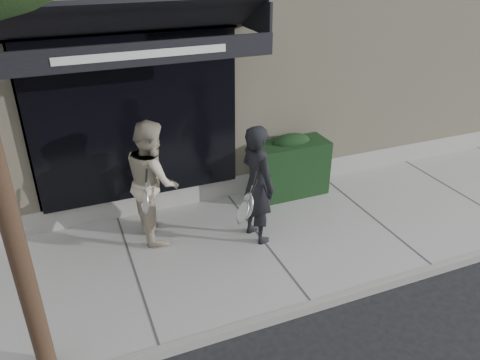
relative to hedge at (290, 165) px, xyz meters
name	(u,v)px	position (x,y,z in m)	size (l,w,h in m)	color
ground	(262,246)	(-1.10, -1.25, -0.66)	(80.00, 80.00, 0.00)	black
sidewalk	(262,243)	(-1.10, -1.25, -0.60)	(20.00, 3.00, 0.12)	gray
curb	(312,306)	(-1.10, -2.80, -0.59)	(20.00, 0.10, 0.14)	gray
building_facade	(170,19)	(-1.11, 3.71, 2.08)	(14.30, 8.04, 5.64)	#B8AB8C
hedge	(290,165)	(0.00, 0.00, 0.00)	(1.30, 0.70, 1.14)	black
pedestrian_front	(257,184)	(-1.16, -1.13, 0.39)	(0.78, 0.92, 1.86)	black
pedestrian_back	(153,181)	(-2.58, -0.47, 0.41)	(0.73, 0.95, 1.90)	#B2A78F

